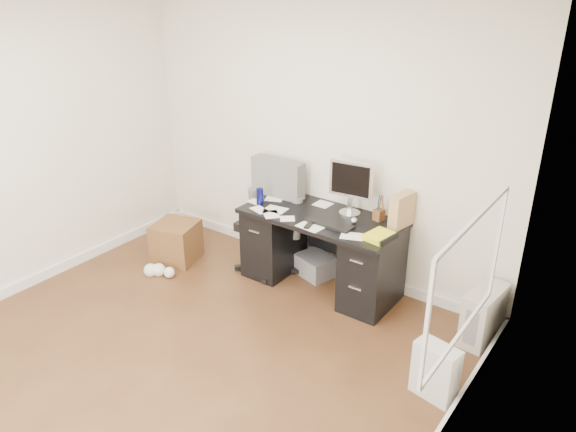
% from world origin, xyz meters
% --- Properties ---
extents(ground, '(4.00, 4.00, 0.00)m').
position_xyz_m(ground, '(0.00, 0.00, 0.00)').
color(ground, '#422515').
rests_on(ground, ground).
extents(room_shell, '(4.02, 4.02, 2.71)m').
position_xyz_m(room_shell, '(0.03, 0.03, 1.66)').
color(room_shell, beige).
rests_on(room_shell, ground).
extents(desk, '(1.50, 0.70, 0.75)m').
position_xyz_m(desk, '(0.30, 1.65, 0.40)').
color(desk, black).
rests_on(desk, ground).
extents(loose_papers, '(1.10, 0.60, 0.00)m').
position_xyz_m(loose_papers, '(0.10, 1.60, 0.75)').
color(loose_papers, silver).
rests_on(loose_papers, desk).
extents(lcd_monitor, '(0.44, 0.28, 0.52)m').
position_xyz_m(lcd_monitor, '(0.49, 1.83, 1.01)').
color(lcd_monitor, silver).
rests_on(lcd_monitor, desk).
extents(keyboard, '(0.45, 0.17, 0.03)m').
position_xyz_m(keyboard, '(0.47, 1.52, 0.76)').
color(keyboard, black).
rests_on(keyboard, desk).
extents(computer_mouse, '(0.08, 0.08, 0.06)m').
position_xyz_m(computer_mouse, '(0.63, 1.66, 0.78)').
color(computer_mouse, silver).
rests_on(computer_mouse, desk).
extents(travel_mug, '(0.08, 0.08, 0.15)m').
position_xyz_m(travel_mug, '(-0.33, 1.53, 0.83)').
color(travel_mug, navy).
rests_on(travel_mug, desk).
extents(white_binder, '(0.23, 0.27, 0.28)m').
position_xyz_m(white_binder, '(-0.27, 1.88, 0.89)').
color(white_binder, white).
rests_on(white_binder, desk).
extents(magazine_file, '(0.17, 0.28, 0.31)m').
position_xyz_m(magazine_file, '(0.99, 1.86, 0.90)').
color(magazine_file, '#A5794F').
rests_on(magazine_file, desk).
extents(pen_cup, '(0.13, 0.13, 0.25)m').
position_xyz_m(pen_cup, '(0.77, 1.86, 0.87)').
color(pen_cup, brown).
rests_on(pen_cup, desk).
extents(yellow_book, '(0.23, 0.28, 0.04)m').
position_xyz_m(yellow_book, '(0.96, 1.53, 0.77)').
color(yellow_book, yellow).
rests_on(yellow_book, desk).
extents(paper_remote, '(0.25, 0.21, 0.02)m').
position_xyz_m(paper_remote, '(0.35, 1.39, 0.76)').
color(paper_remote, silver).
rests_on(paper_remote, desk).
extents(office_chair, '(0.65, 0.65, 1.12)m').
position_xyz_m(office_chair, '(-0.32, 1.63, 0.56)').
color(office_chair, '#555855').
rests_on(office_chair, ground).
extents(pc_tower, '(0.26, 0.49, 0.47)m').
position_xyz_m(pc_tower, '(1.85, 1.72, 0.23)').
color(pc_tower, '#ACA79B').
rests_on(pc_tower, ground).
extents(shopping_bag, '(0.36, 0.28, 0.43)m').
position_xyz_m(shopping_bag, '(1.79, 0.84, 0.22)').
color(shopping_bag, silver).
rests_on(shopping_bag, ground).
extents(wicker_basket, '(0.52, 0.52, 0.42)m').
position_xyz_m(wicker_basket, '(-1.21, 1.22, 0.21)').
color(wicker_basket, '#523518').
rests_on(wicker_basket, ground).
extents(desk_printer, '(0.43, 0.38, 0.21)m').
position_xyz_m(desk_printer, '(0.15, 1.80, 0.10)').
color(desk_printer, slate).
rests_on(desk_printer, ground).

